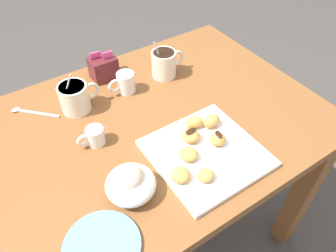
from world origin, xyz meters
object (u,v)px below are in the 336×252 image
Objects in this scene: coffee_mug_cream_right at (164,63)px; beignet_0 at (204,176)px; saucer_sky_left at (102,246)px; dining_table at (152,150)px; beignet_2 at (212,121)px; pastry_plate_square at (206,153)px; beignet_1 at (190,136)px; chocolate_sauce_pitcher at (95,135)px; cream_pitcher_white at (125,82)px; beignet_5 at (218,139)px; beignet_4 at (194,122)px; ice_cream_bowl at (130,183)px; beignet_6 at (189,154)px; beignet_3 at (180,175)px; sugar_caddy at (103,68)px; coffee_mug_cream_left at (75,97)px.

coffee_mug_cream_right is 0.49m from beignet_0.
dining_table is at bearing 43.22° from saucer_sky_left.
pastry_plate_square is at bearing -136.03° from beignet_2.
dining_table is at bearing 109.23° from beignet_1.
chocolate_sauce_pitcher reaches higher than dining_table.
beignet_5 is (0.09, -0.37, -0.00)m from cream_pitcher_white.
saucer_sky_left reaches higher than dining_table.
beignet_4 reaches higher than saucer_sky_left.
ice_cream_bowl is (-0.34, -0.37, -0.01)m from coffee_mug_cream_right.
ice_cream_bowl is 0.28m from beignet_5.
ice_cream_bowl is 0.18m from beignet_6.
coffee_mug_cream_right reaches higher than beignet_6.
cream_pitcher_white reaches higher than dining_table.
saucer_sky_left is 3.20× the size of beignet_2.
beignet_3 and beignet_6 have the same top height.
coffee_mug_cream_right reaches higher than pastry_plate_square.
beignet_1 is at bearing 68.31° from beignet_0.
ice_cream_bowl reaches higher than beignet_0.
coffee_mug_cream_right is 0.47m from beignet_3.
beignet_4 is 1.19× the size of beignet_5.
cream_pitcher_white is 0.99× the size of sugar_caddy.
beignet_0 is (0.17, -0.08, -0.01)m from ice_cream_bowl.
saucer_sky_left is at bearing -167.63° from beignet_5.
coffee_mug_cream_right is at bearing 44.74° from saucer_sky_left.
coffee_mug_cream_right is 1.59× the size of chocolate_sauce_pitcher.
sugar_caddy reaches higher than beignet_4.
sugar_caddy is 0.64m from saucer_sky_left.
saucer_sky_left is at bearing -169.06° from beignet_3.
coffee_mug_cream_right is 3.22× the size of beignet_5.
beignet_4 is at bearing 73.37° from pastry_plate_square.
pastry_plate_square is at bearing -106.63° from beignet_4.
coffee_mug_cream_left reaches higher than beignet_5.
sugar_caddy reaches higher than beignet_6.
beignet_3 is (0.25, 0.05, 0.03)m from saucer_sky_left.
coffee_mug_cream_left is 2.61× the size of beignet_4.
ice_cream_bowl is 0.73× the size of saucer_sky_left.
sugar_caddy is (-0.19, 0.11, -0.01)m from coffee_mug_cream_right.
beignet_0 is at bearing -118.70° from beignet_4.
dining_table is 0.22m from beignet_1.
chocolate_sauce_pitcher is 0.52× the size of saucer_sky_left.
beignet_1 reaches higher than dining_table.
sugar_caddy is 0.51m from ice_cream_bowl.
cream_pitcher_white is at bearing 97.10° from beignet_1.
beignet_2 is at bearing 29.80° from beignet_3.
coffee_mug_cream_left reaches higher than sugar_caddy.
beignet_1 is (-0.12, -0.32, -0.02)m from coffee_mug_cream_right.
chocolate_sauce_pitcher is 0.28m from beignet_3.
coffee_mug_cream_left is 1.54× the size of chocolate_sauce_pitcher.
beignet_1 is (-0.01, 0.06, 0.03)m from pastry_plate_square.
sugar_caddy is 1.95× the size of beignet_4.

